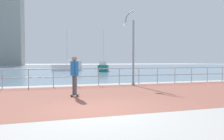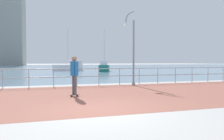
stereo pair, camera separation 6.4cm
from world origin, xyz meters
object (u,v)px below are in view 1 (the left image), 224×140
(lamppost, at_px, (131,45))
(sailboat_yellow, at_px, (68,67))
(sailboat_blue, at_px, (103,67))
(skateboarder, at_px, (74,72))

(lamppost, distance_m, sailboat_yellow, 23.03)
(sailboat_yellow, bearing_deg, lamppost, -84.67)
(lamppost, xyz_separation_m, sailboat_blue, (3.08, 19.59, -2.00))
(lamppost, distance_m, skateboarder, 5.50)
(skateboarder, height_order, sailboat_blue, sailboat_blue)
(lamppost, relative_size, sailboat_blue, 0.72)
(lamppost, height_order, sailboat_yellow, sailboat_yellow)
(sailboat_yellow, height_order, sailboat_blue, sailboat_yellow)
(skateboarder, height_order, sailboat_yellow, sailboat_yellow)
(sailboat_blue, bearing_deg, lamppost, -98.95)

